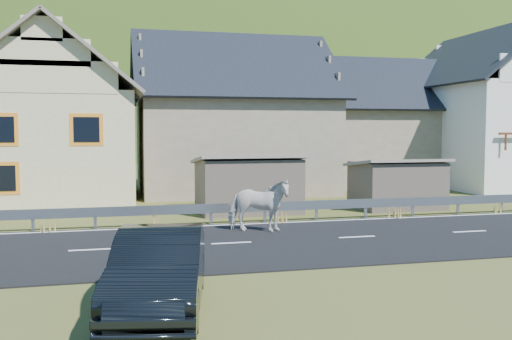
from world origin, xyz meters
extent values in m
plane|color=#464F19|center=(0.00, 0.00, 0.00)|extent=(160.00, 160.00, 0.00)
cube|color=black|center=(0.00, 0.00, 0.02)|extent=(60.00, 7.00, 0.04)
cube|color=silver|center=(0.00, 0.00, 0.04)|extent=(60.00, 6.60, 0.01)
cube|color=#93969B|center=(0.00, 3.68, 0.58)|extent=(28.00, 0.08, 0.34)
cube|color=#93969B|center=(-10.00, 3.70, 0.35)|extent=(0.10, 0.06, 0.70)
cube|color=#93969B|center=(-8.00, 3.70, 0.35)|extent=(0.10, 0.06, 0.70)
cube|color=#93969B|center=(-6.00, 3.70, 0.35)|extent=(0.10, 0.06, 0.70)
cube|color=#93969B|center=(-4.00, 3.70, 0.35)|extent=(0.10, 0.06, 0.70)
cube|color=#93969B|center=(-2.00, 3.70, 0.35)|extent=(0.10, 0.06, 0.70)
cube|color=#93969B|center=(0.00, 3.70, 0.35)|extent=(0.10, 0.06, 0.70)
cube|color=#93969B|center=(2.00, 3.70, 0.35)|extent=(0.10, 0.06, 0.70)
cube|color=#93969B|center=(4.00, 3.70, 0.35)|extent=(0.10, 0.06, 0.70)
cube|color=#93969B|center=(6.00, 3.70, 0.35)|extent=(0.10, 0.06, 0.70)
cube|color=#93969B|center=(8.00, 3.70, 0.35)|extent=(0.10, 0.06, 0.70)
cube|color=#675B4E|center=(-2.00, 6.50, 1.10)|extent=(4.30, 3.30, 2.40)
cube|color=#675B4E|center=(4.50, 6.00, 1.00)|extent=(3.80, 2.90, 2.20)
cube|color=beige|center=(-10.00, 12.00, 2.50)|extent=(7.00, 9.00, 5.00)
cube|color=orange|center=(-11.60, 7.50, 3.40)|extent=(1.30, 0.12, 1.30)
cube|color=orange|center=(-8.40, 7.50, 3.40)|extent=(1.30, 0.12, 1.30)
cube|color=orange|center=(-11.60, 7.50, 1.50)|extent=(1.30, 0.12, 1.30)
cube|color=gray|center=(-12.00, 13.50, 6.56)|extent=(0.70, 0.70, 2.40)
cube|color=gray|center=(-1.00, 15.00, 2.50)|extent=(10.00, 9.00, 5.00)
cube|color=gray|center=(9.00, 17.00, 2.30)|extent=(9.00, 8.00, 4.60)
cube|color=silver|center=(15.00, 14.00, 3.00)|extent=(8.00, 10.00, 6.00)
ellipsoid|color=#2A3F13|center=(5.00, 180.00, -20.00)|extent=(440.00, 280.00, 260.00)
imported|color=silver|center=(-2.76, 1.68, 0.92)|extent=(1.63, 2.28, 1.76)
imported|color=black|center=(-6.52, -5.66, 0.75)|extent=(2.36, 4.76, 1.50)
camera|label=1|loc=(-7.28, -16.34, 3.37)|focal=40.00mm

